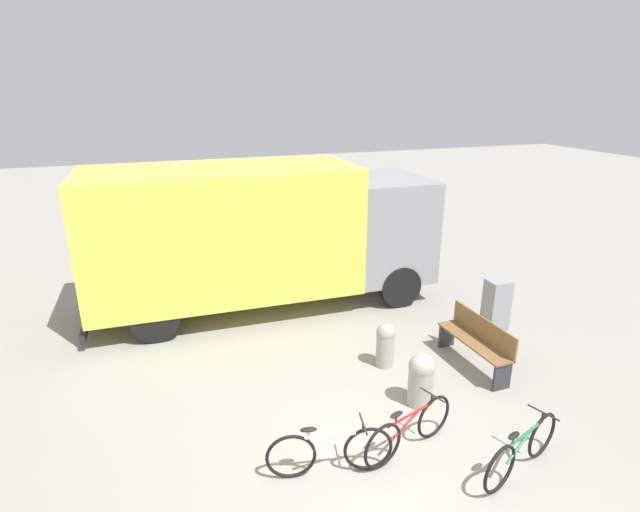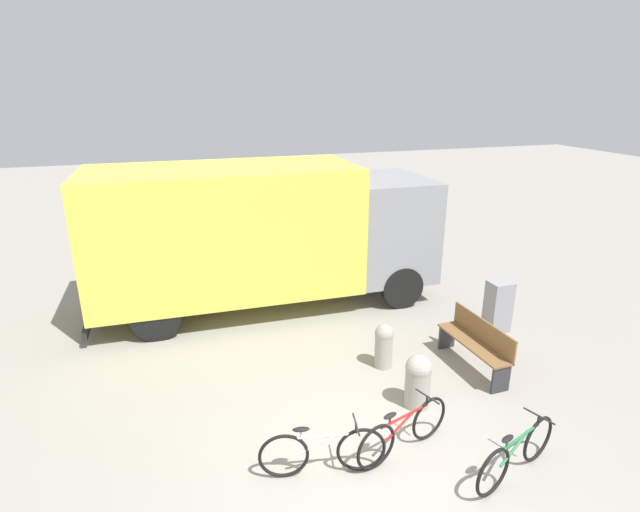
% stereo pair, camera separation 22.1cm
% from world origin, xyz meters
% --- Properties ---
extents(ground_plane, '(60.00, 60.00, 0.00)m').
position_xyz_m(ground_plane, '(0.00, 0.00, 0.00)').
color(ground_plane, gray).
extents(delivery_truck, '(7.68, 2.62, 3.20)m').
position_xyz_m(delivery_truck, '(-0.32, 5.64, 1.77)').
color(delivery_truck, '#EAE04C').
rests_on(delivery_truck, ground).
extents(park_bench, '(0.46, 1.68, 0.92)m').
position_xyz_m(park_bench, '(2.72, 1.71, 0.52)').
color(park_bench, brown).
rests_on(park_bench, ground).
extents(bicycle_near, '(1.65, 0.48, 0.74)m').
position_xyz_m(bicycle_near, '(-0.69, 0.08, 0.35)').
color(bicycle_near, black).
rests_on(bicycle_near, ground).
extents(bicycle_middle, '(1.60, 0.63, 0.74)m').
position_xyz_m(bicycle_middle, '(0.49, 0.12, 0.35)').
color(bicycle_middle, black).
rests_on(bicycle_middle, ground).
extents(bicycle_far, '(1.59, 0.65, 0.74)m').
position_xyz_m(bicycle_far, '(1.67, -0.72, 0.35)').
color(bicycle_far, black).
rests_on(bicycle_far, ground).
extents(bollard_near_bench, '(0.42, 0.42, 0.88)m').
position_xyz_m(bollard_near_bench, '(1.19, 1.03, 0.47)').
color(bollard_near_bench, '#9E998C').
rests_on(bollard_near_bench, ground).
extents(bollard_far_bench, '(0.34, 0.34, 0.83)m').
position_xyz_m(bollard_far_bench, '(1.17, 2.25, 0.45)').
color(bollard_far_bench, '#9E998C').
rests_on(bollard_far_bench, ground).
extents(utility_box, '(0.45, 0.39, 1.07)m').
position_xyz_m(utility_box, '(3.99, 2.83, 0.54)').
color(utility_box, gray).
rests_on(utility_box, ground).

